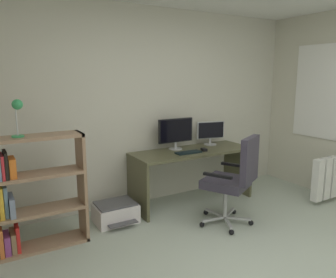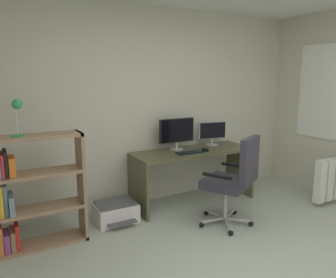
% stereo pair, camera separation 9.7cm
% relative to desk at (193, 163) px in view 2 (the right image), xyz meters
% --- Properties ---
extents(wall_back, '(4.73, 0.10, 2.57)m').
position_rel_desk_xyz_m(wall_back, '(-0.51, 0.42, 0.74)').
color(wall_back, beige).
rests_on(wall_back, ground).
extents(desk, '(1.66, 0.60, 0.73)m').
position_rel_desk_xyz_m(desk, '(0.00, 0.00, 0.00)').
color(desk, brown).
rests_on(desk, ground).
extents(monitor_main, '(0.51, 0.18, 0.42)m').
position_rel_desk_xyz_m(monitor_main, '(-0.17, 0.16, 0.42)').
color(monitor_main, '#B2B5B7').
rests_on(monitor_main, desk).
extents(monitor_secondary, '(0.41, 0.18, 0.34)m').
position_rel_desk_xyz_m(monitor_secondary, '(0.42, 0.16, 0.37)').
color(monitor_secondary, '#B2B5B7').
rests_on(monitor_secondary, desk).
extents(keyboard, '(0.34, 0.14, 0.02)m').
position_rel_desk_xyz_m(keyboard, '(-0.15, -0.12, 0.19)').
color(keyboard, black).
rests_on(keyboard, desk).
extents(computer_mouse, '(0.08, 0.11, 0.03)m').
position_rel_desk_xyz_m(computer_mouse, '(0.11, -0.11, 0.20)').
color(computer_mouse, black).
rests_on(computer_mouse, desk).
extents(office_chair, '(0.66, 0.69, 1.05)m').
position_rel_desk_xyz_m(office_chair, '(0.00, -0.83, 0.03)').
color(office_chair, '#B7BABC').
rests_on(office_chair, ground).
extents(bookshelf, '(0.92, 0.29, 1.14)m').
position_rel_desk_xyz_m(bookshelf, '(-2.12, -0.24, 0.01)').
color(bookshelf, '#9A785B').
rests_on(bookshelf, ground).
extents(desk_lamp, '(0.12, 0.11, 0.35)m').
position_rel_desk_xyz_m(desk_lamp, '(-2.12, -0.24, 0.84)').
color(desk_lamp, '#359F5B').
rests_on(desk_lamp, bookshelf).
extents(printer, '(0.48, 0.45, 0.24)m').
position_rel_desk_xyz_m(printer, '(-1.14, -0.07, -0.43)').
color(printer, silver).
rests_on(printer, ground).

